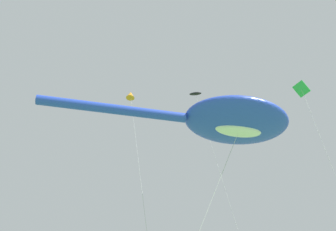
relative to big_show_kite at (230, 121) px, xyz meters
name	(u,v)px	position (x,y,z in m)	size (l,w,h in m)	color
big_show_kite	(230,121)	(0.00, 0.00, 0.00)	(12.54, 9.92, 14.28)	blue
small_kite_tiny_distant	(305,99)	(5.82, -2.63, 3.87)	(2.28, 1.76, 18.83)	green
small_kite_streamer_purple	(131,97)	(-1.72, 6.90, 4.94)	(0.88, 4.76, 18.94)	orange
small_kite_box_yellow	(196,96)	(7.05, 7.57, 11.24)	(1.33, 5.62, 25.36)	black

